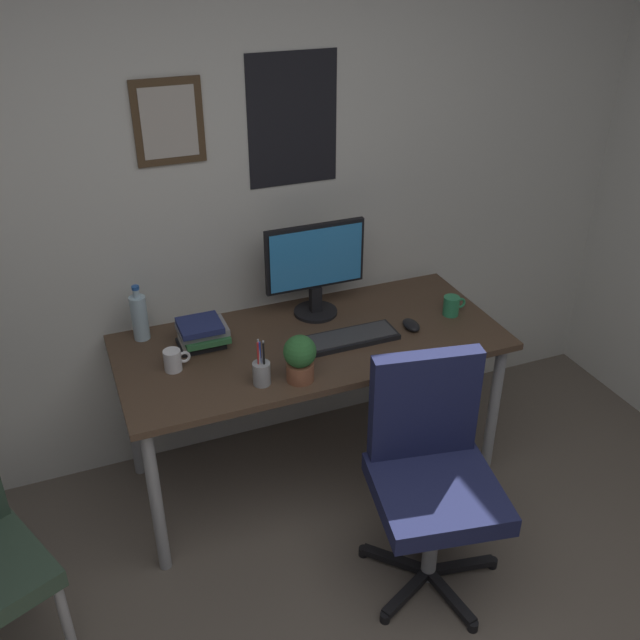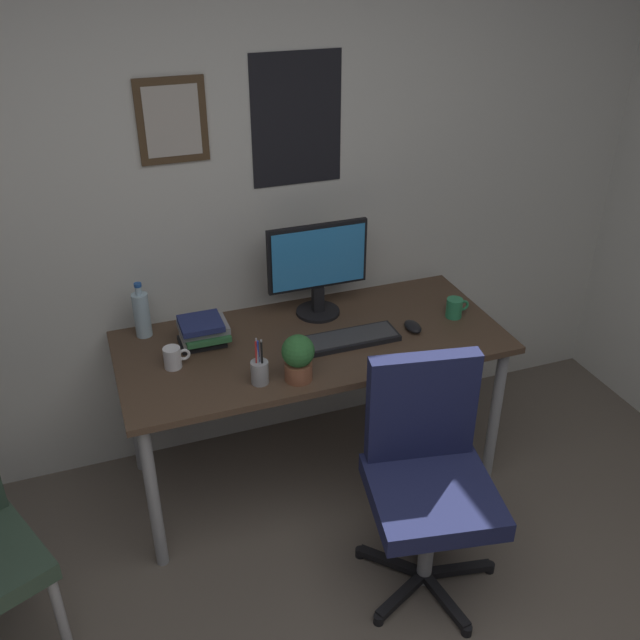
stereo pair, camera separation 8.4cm
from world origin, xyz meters
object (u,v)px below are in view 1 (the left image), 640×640
(pen_cup, at_px, (262,372))
(office_chair, at_px, (431,465))
(book_stack_left, at_px, (202,333))
(keyboard, at_px, (348,338))
(coffee_mug_far, at_px, (173,360))
(water_bottle, at_px, (140,317))
(computer_mouse, at_px, (411,325))
(monitor, at_px, (315,266))
(coffee_mug_near, at_px, (452,306))
(potted_plant, at_px, (300,357))

(pen_cup, bearing_deg, office_chair, -41.02)
(pen_cup, xyz_separation_m, book_stack_left, (-0.15, 0.36, 0.01))
(office_chair, relative_size, pen_cup, 4.75)
(keyboard, bearing_deg, office_chair, -83.21)
(coffee_mug_far, bearing_deg, pen_cup, -37.01)
(office_chair, xyz_separation_m, water_bottle, (-0.89, 0.97, 0.32))
(office_chair, height_order, computer_mouse, office_chair)
(pen_cup, bearing_deg, keyboard, 20.89)
(monitor, bearing_deg, office_chair, -82.71)
(monitor, xyz_separation_m, pen_cup, (-0.40, -0.45, -0.19))
(coffee_mug_near, bearing_deg, book_stack_left, 172.14)
(office_chair, distance_m, potted_plant, 0.65)
(book_stack_left, bearing_deg, coffee_mug_near, -7.86)
(water_bottle, xyz_separation_m, potted_plant, (0.53, -0.55, -0.00))
(computer_mouse, bearing_deg, book_stack_left, 167.31)
(coffee_mug_far, distance_m, book_stack_left, 0.20)
(pen_cup, bearing_deg, computer_mouse, 12.21)
(computer_mouse, relative_size, coffee_mug_near, 0.99)
(monitor, xyz_separation_m, computer_mouse, (0.34, -0.29, -0.22))
(book_stack_left, bearing_deg, pen_cup, -67.78)
(keyboard, relative_size, potted_plant, 2.21)
(potted_plant, bearing_deg, water_bottle, 133.68)
(computer_mouse, bearing_deg, monitor, 139.60)
(monitor, xyz_separation_m, book_stack_left, (-0.55, -0.09, -0.18))
(coffee_mug_far, bearing_deg, coffee_mug_near, -0.83)
(water_bottle, bearing_deg, pen_cup, -54.21)
(potted_plant, bearing_deg, monitor, 62.13)
(book_stack_left, bearing_deg, coffee_mug_far, -137.85)
(office_chair, relative_size, book_stack_left, 4.58)
(keyboard, xyz_separation_m, potted_plant, (-0.30, -0.20, 0.09))
(water_bottle, xyz_separation_m, coffee_mug_far, (0.08, -0.30, -0.06))
(pen_cup, bearing_deg, monitor, 48.31)
(book_stack_left, bearing_deg, monitor, 9.28)
(office_chair, distance_m, book_stack_left, 1.09)
(office_chair, distance_m, keyboard, 0.67)
(coffee_mug_far, bearing_deg, computer_mouse, -3.53)
(computer_mouse, xyz_separation_m, coffee_mug_far, (-1.04, 0.06, 0.03))
(keyboard, xyz_separation_m, computer_mouse, (0.30, -0.01, 0.01))
(coffee_mug_near, bearing_deg, potted_plant, -164.17)
(computer_mouse, distance_m, pen_cup, 0.76)
(computer_mouse, relative_size, coffee_mug_far, 1.01)
(potted_plant, relative_size, book_stack_left, 0.94)
(office_chair, xyz_separation_m, book_stack_left, (-0.67, 0.81, 0.28))
(monitor, bearing_deg, keyboard, -81.62)
(office_chair, bearing_deg, pen_cup, 138.98)
(water_bottle, distance_m, pen_cup, 0.65)
(coffee_mug_near, distance_m, book_stack_left, 1.13)
(coffee_mug_far, distance_m, pen_cup, 0.37)
(coffee_mug_near, bearing_deg, coffee_mug_far, 179.17)
(monitor, relative_size, water_bottle, 1.82)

